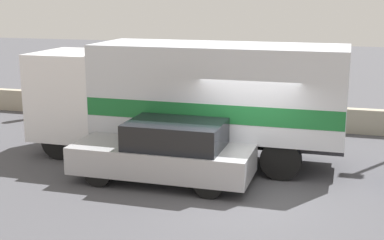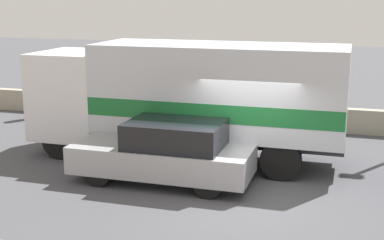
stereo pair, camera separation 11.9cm
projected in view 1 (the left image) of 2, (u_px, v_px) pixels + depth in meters
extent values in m
plane|color=#47474C|center=(237.00, 195.00, 12.39)|extent=(80.00, 80.00, 0.00)
cube|color=#A39984|center=(277.00, 116.00, 18.67)|extent=(60.00, 0.35, 0.83)
cube|color=silver|center=(75.00, 94.00, 15.75)|extent=(2.01, 2.38, 2.47)
cube|color=black|center=(45.00, 76.00, 15.91)|extent=(0.06, 2.03, 1.09)
cube|color=#2D2D33|center=(219.00, 136.00, 14.77)|extent=(6.72, 1.33, 0.25)
cube|color=silver|center=(219.00, 89.00, 14.47)|extent=(6.72, 2.42, 2.39)
cube|color=#19662D|center=(219.00, 104.00, 14.57)|extent=(6.69, 2.44, 0.48)
cylinder|color=black|center=(60.00, 141.00, 15.06)|extent=(1.03, 0.28, 1.03)
cylinder|color=black|center=(93.00, 125.00, 16.97)|extent=(1.03, 0.28, 1.03)
cylinder|color=black|center=(281.00, 160.00, 13.36)|extent=(1.03, 0.28, 1.03)
cylinder|color=black|center=(290.00, 139.00, 15.27)|extent=(1.03, 0.28, 1.03)
cylinder|color=black|center=(228.00, 155.00, 13.72)|extent=(1.03, 0.28, 1.03)
cylinder|color=black|center=(244.00, 136.00, 15.64)|extent=(1.03, 0.28, 1.03)
cube|color=#9E9EA3|center=(162.00, 159.00, 13.16)|extent=(4.45, 1.72, 0.67)
cube|color=black|center=(176.00, 134.00, 12.91)|extent=(2.32, 1.58, 0.63)
cylinder|color=black|center=(98.00, 173.00, 12.90)|extent=(0.68, 0.20, 0.68)
cylinder|color=black|center=(123.00, 156.00, 14.29)|extent=(0.68, 0.20, 0.68)
cylinder|color=black|center=(209.00, 184.00, 12.15)|extent=(0.68, 0.20, 0.68)
cylinder|color=black|center=(223.00, 165.00, 13.53)|extent=(0.68, 0.20, 0.68)
cylinder|color=#1E1E2D|center=(33.00, 108.00, 20.08)|extent=(0.30, 0.30, 0.84)
cylinder|color=#B22626|center=(31.00, 87.00, 19.90)|extent=(0.38, 0.38, 0.70)
sphere|color=tan|center=(30.00, 75.00, 19.80)|extent=(0.23, 0.23, 0.23)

